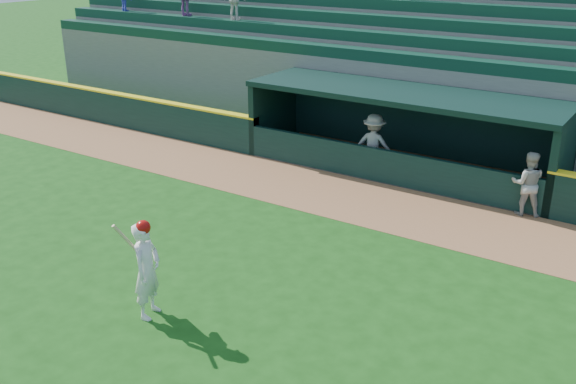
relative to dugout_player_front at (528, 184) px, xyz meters
The scene contains 9 objects.
ground 7.63m from the dugout_player_front, 122.53° to the right, with size 120.00×120.00×0.00m, color #154611.
warning_track 4.43m from the dugout_player_front, 159.85° to the right, with size 40.00×3.00×0.01m, color #905E39.
field_wall_left 16.33m from the dugout_player_front, behind, with size 15.50×0.30×1.20m, color black.
wall_stripe_left 16.34m from the dugout_player_front, behind, with size 15.50×0.32×0.06m, color yellow.
dugout_player_front is the anchor object (origin of this frame).
dugout_player_inside 4.64m from the dugout_player_front, behind, with size 1.19×0.68×1.84m, color #999994.
dugout 4.42m from the dugout_player_front, 158.50° to the left, with size 9.40×2.80×2.46m.
stands 7.56m from the dugout_player_front, 123.44° to the left, with size 34.50×6.25×7.44m.
batter_at_plate 9.85m from the dugout_player_front, 117.76° to the right, with size 0.63×0.84×1.95m.
Camera 1 is at (7.38, -9.54, 6.57)m, focal length 40.00 mm.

